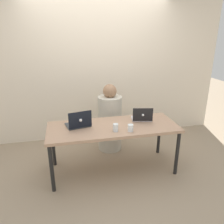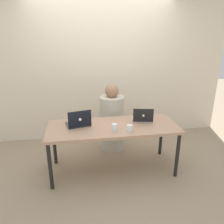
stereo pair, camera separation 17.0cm
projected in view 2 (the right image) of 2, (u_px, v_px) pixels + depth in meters
The scene contains 8 objects.
ground_plane at pixel (113, 169), 3.27m from camera, with size 12.00×12.00×0.00m, color gray.
back_wall at pixel (102, 68), 3.99m from camera, with size 4.69×0.10×2.63m, color beige.
desk at pixel (113, 130), 3.06m from camera, with size 1.80×0.71×0.70m.
person_at_center at pixel (112, 121), 3.70m from camera, with size 0.43×0.43×1.15m.
laptop_back_right at pixel (143, 118), 3.19m from camera, with size 0.33×0.27×0.21m.
laptop_back_left at pixel (79, 122), 3.02m from camera, with size 0.37×0.32×0.24m.
water_glass_center at pixel (114, 128), 2.85m from camera, with size 0.07×0.07×0.11m.
water_glass_right at pixel (129, 129), 2.84m from camera, with size 0.07×0.07×0.09m.
Camera 2 is at (-0.45, -2.75, 1.92)m, focal length 35.00 mm.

